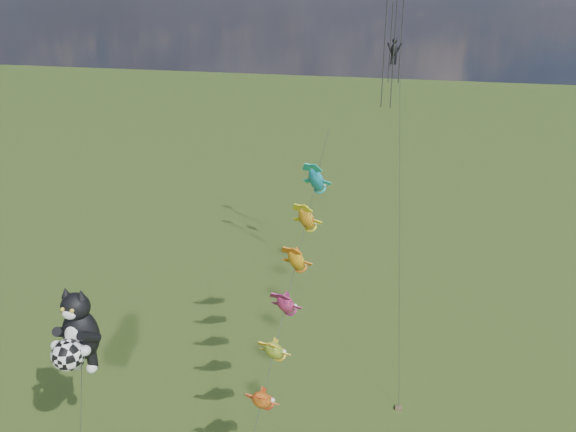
# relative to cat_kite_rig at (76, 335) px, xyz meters

# --- Properties ---
(ground) EXTENTS (300.00, 300.00, 0.00)m
(ground) POSITION_rel_cat_kite_rig_xyz_m (0.65, 3.19, -7.30)
(ground) COLOR #20370D
(cat_kite_rig) EXTENTS (2.32, 4.08, 9.85)m
(cat_kite_rig) POSITION_rel_cat_kite_rig_xyz_m (0.00, 0.00, 0.00)
(cat_kite_rig) COLOR #4E3B28
(cat_kite_rig) RESTS_ON ground
(fish_windsock_rig) EXTENTS (1.70, 15.93, 16.03)m
(fish_windsock_rig) POSITION_rel_cat_kite_rig_xyz_m (9.97, 5.23, 1.71)
(fish_windsock_rig) COLOR #4E3B28
(fish_windsock_rig) RESTS_ON ground
(parafoil_rig) EXTENTS (3.89, 17.26, 26.74)m
(parafoil_rig) POSITION_rel_cat_kite_rig_xyz_m (13.27, 22.01, 13.02)
(parafoil_rig) COLOR #4E3B28
(parafoil_rig) RESTS_ON ground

